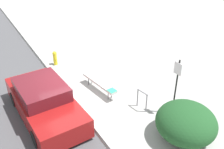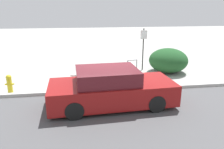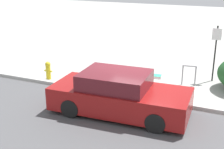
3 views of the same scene
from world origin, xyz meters
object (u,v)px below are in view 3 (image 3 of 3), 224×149
(bench, at_px, (134,75))
(fire_hydrant, at_px, (48,70))
(sign_post, at_px, (215,49))
(bike_rack, at_px, (189,73))
(parked_car_near, at_px, (119,95))

(bench, height_order, fire_hydrant, fire_hydrant)
(fire_hydrant, bearing_deg, sign_post, 21.85)
(bike_rack, height_order, parked_car_near, parked_car_near)
(fire_hydrant, bearing_deg, bench, 12.86)
(sign_post, height_order, parked_car_near, sign_post)
(bike_rack, height_order, fire_hydrant, bike_rack)
(bench, distance_m, bike_rack, 2.17)
(bench, distance_m, sign_post, 3.45)
(bike_rack, distance_m, parked_car_near, 3.78)
(bike_rack, bearing_deg, parked_car_near, -114.66)
(parked_car_near, bearing_deg, fire_hydrant, 152.83)
(sign_post, bearing_deg, parked_car_near, -118.87)
(bike_rack, bearing_deg, sign_post, 47.93)
(bike_rack, relative_size, fire_hydrant, 1.08)
(bike_rack, distance_m, sign_post, 1.50)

